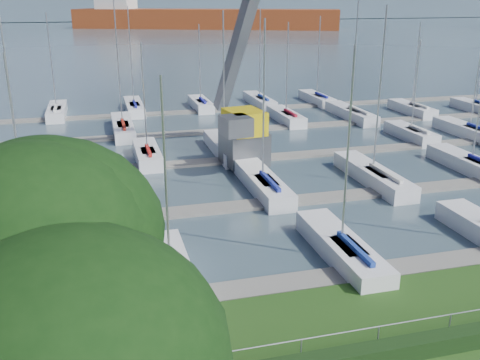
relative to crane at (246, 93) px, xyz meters
name	(u,v)px	position (x,y,z in m)	size (l,w,h in m)	color
water	(107,25)	(-4.15, 234.25, -5.73)	(800.00, 540.00, 0.20)	#435763
fence	(328,335)	(-4.15, -25.75, -4.13)	(0.04, 0.04, 80.00)	#95979E
foothill	(102,8)	(-4.15, 304.25, 0.67)	(900.00, 80.00, 12.00)	#495C6C
docks	(195,163)	(-4.15, 0.25, -5.55)	(90.00, 41.60, 0.25)	gray
crane	(246,93)	(0.00, 0.00, 0.00)	(6.31, 13.22, 22.35)	#505156
cargo_ship_mid	(195,19)	(31.04, 190.22, -1.87)	(108.39, 59.34, 21.50)	brown
sailboat_fleet	(153,89)	(-6.89, 3.56, 0.06)	(75.69, 50.14, 13.28)	navy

